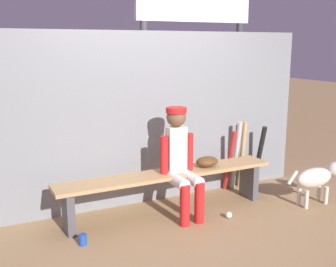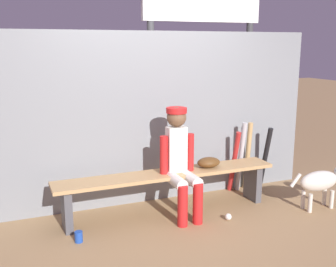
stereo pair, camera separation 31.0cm
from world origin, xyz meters
name	(u,v)px [view 2 (the right image)]	position (x,y,z in m)	size (l,w,h in m)	color
ground_plane	(168,213)	(0.00, 0.00, 0.00)	(30.00, 30.00, 0.00)	#9E7A51
chainlink_fence	(153,119)	(0.00, 0.46, 1.03)	(4.25, 0.03, 2.06)	gray
dugout_bench	(168,181)	(0.00, 0.00, 0.38)	(2.58, 0.36, 0.49)	tan
player_seated	(180,158)	(0.10, -0.11, 0.67)	(0.41, 0.55, 1.23)	silver
baseball_glove	(209,162)	(0.52, 0.00, 0.55)	(0.28, 0.20, 0.12)	#593819
bat_aluminum_red	(234,162)	(1.05, 0.31, 0.41)	(0.06, 0.06, 0.84)	#B22323
bat_aluminum_silver	(241,157)	(1.16, 0.32, 0.47)	(0.06, 0.06, 0.93)	#B7B7BC
bat_wood_tan	(248,156)	(1.29, 0.35, 0.46)	(0.06, 0.06, 0.92)	tan
bat_aluminum_black	(265,158)	(1.52, 0.29, 0.43)	(0.06, 0.06, 0.86)	black
baseball	(228,217)	(0.55, -0.43, 0.04)	(0.07, 0.07, 0.07)	white
cup_on_ground	(79,237)	(-1.09, -0.33, 0.06)	(0.08, 0.08, 0.11)	#1E47AD
cup_on_bench	(184,165)	(0.21, 0.01, 0.55)	(0.08, 0.08, 0.11)	#1E47AD
scoreboard	(207,14)	(1.14, 1.32, 2.33)	(2.10, 0.27, 3.36)	#3F3F42
dog	(323,181)	(1.75, -0.54, 0.34)	(0.84, 0.20, 0.49)	beige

